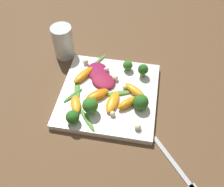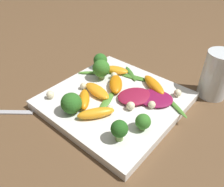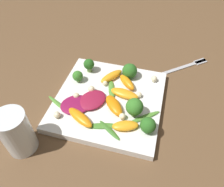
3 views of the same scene
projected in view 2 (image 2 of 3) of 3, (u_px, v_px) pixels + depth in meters
ground_plane at (115, 103)px, 0.50m from camera, size 2.40×2.40×0.00m
plate at (115, 100)px, 0.49m from camera, size 0.27×0.27×0.02m
drinking_glass at (217, 75)px, 0.49m from camera, size 0.07×0.07×0.11m
radicchio_leaf_0 at (155, 98)px, 0.47m from camera, size 0.10×0.09×0.01m
radicchio_leaf_1 at (135, 96)px, 0.48m from camera, size 0.09×0.10×0.01m
orange_segment_0 at (116, 84)px, 0.51m from camera, size 0.07×0.07×0.02m
orange_segment_1 at (154, 85)px, 0.51m from camera, size 0.08×0.06×0.02m
orange_segment_2 at (97, 91)px, 0.49m from camera, size 0.08×0.04×0.02m
orange_segment_3 at (84, 99)px, 0.46m from camera, size 0.06×0.06×0.02m
orange_segment_4 at (96, 113)px, 0.43m from camera, size 0.06×0.07×0.02m
orange_segment_5 at (116, 70)px, 0.56m from camera, size 0.07×0.05×0.02m
broccoli_floret_0 at (100, 60)px, 0.58m from camera, size 0.04×0.04×0.04m
broccoli_floret_1 at (71, 103)px, 0.43m from camera, size 0.04×0.04×0.04m
broccoli_floret_2 at (101, 69)px, 0.53m from camera, size 0.04×0.04×0.05m
broccoli_floret_3 at (119, 130)px, 0.37m from camera, size 0.03×0.03×0.04m
broccoli_floret_4 at (143, 122)px, 0.40m from camera, size 0.03×0.03×0.03m
arugula_sprig_0 at (131, 73)px, 0.56m from camera, size 0.06×0.05×0.01m
arugula_sprig_1 at (175, 106)px, 0.46m from camera, size 0.08×0.05×0.01m
arugula_sprig_2 at (135, 78)px, 0.54m from camera, size 0.08×0.04×0.00m
arugula_sprig_3 at (108, 102)px, 0.46m from camera, size 0.04×0.08×0.01m
arugula_sprig_4 at (95, 73)px, 0.56m from camera, size 0.07×0.06×0.01m
macadamia_nut_0 at (114, 76)px, 0.54m from camera, size 0.02×0.02×0.02m
macadamia_nut_1 at (83, 86)px, 0.51m from camera, size 0.01×0.01×0.01m
macadamia_nut_2 at (110, 108)px, 0.44m from camera, size 0.01×0.01×0.01m
macadamia_nut_3 at (50, 95)px, 0.48m from camera, size 0.02×0.02×0.02m
macadamia_nut_4 at (178, 93)px, 0.48m from camera, size 0.02×0.02×0.02m
macadamia_nut_5 at (131, 106)px, 0.45m from camera, size 0.02×0.02×0.02m
macadamia_nut_6 at (152, 105)px, 0.45m from camera, size 0.02×0.02×0.02m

